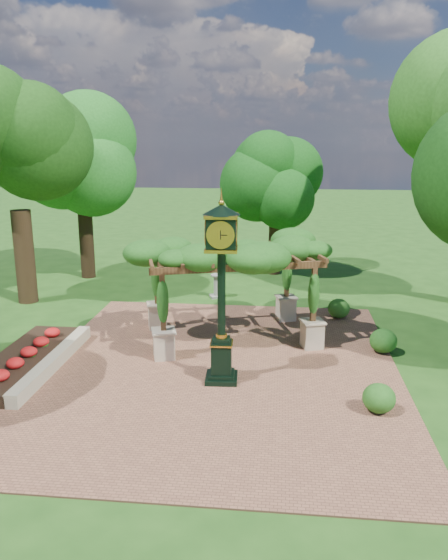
# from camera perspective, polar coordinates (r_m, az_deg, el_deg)

# --- Properties ---
(ground) EXTENTS (120.00, 120.00, 0.00)m
(ground) POSITION_cam_1_polar(r_m,az_deg,el_deg) (14.65, -1.07, -10.82)
(ground) COLOR #1E4714
(ground) RESTS_ON ground
(brick_plaza) EXTENTS (10.00, 12.00, 0.04)m
(brick_plaza) POSITION_cam_1_polar(r_m,az_deg,el_deg) (15.54, -0.60, -9.19)
(brick_plaza) COLOR brown
(brick_plaza) RESTS_ON ground
(border_wall) EXTENTS (0.35, 5.00, 0.40)m
(border_wall) POSITION_cam_1_polar(r_m,az_deg,el_deg) (16.19, -17.38, -8.20)
(border_wall) COLOR #C6B793
(border_wall) RESTS_ON ground
(flower_bed) EXTENTS (1.50, 5.00, 0.36)m
(flower_bed) POSITION_cam_1_polar(r_m,az_deg,el_deg) (16.57, -20.26, -7.99)
(flower_bed) COLOR red
(flower_bed) RESTS_ON ground
(pedestal_clock) EXTENTS (0.99, 0.99, 4.78)m
(pedestal_clock) POSITION_cam_1_polar(r_m,az_deg,el_deg) (13.83, -0.27, 0.25)
(pedestal_clock) COLOR black
(pedestal_clock) RESTS_ON brick_plaza
(pergola) EXTENTS (6.00, 4.67, 3.32)m
(pergola) POSITION_cam_1_polar(r_m,az_deg,el_deg) (17.09, 0.74, 2.53)
(pergola) COLOR #C4B091
(pergola) RESTS_ON brick_plaza
(sundial) EXTENTS (0.70, 0.70, 0.96)m
(sundial) POSITION_cam_1_polar(r_m,az_deg,el_deg) (22.24, -0.74, -0.77)
(sundial) COLOR gray
(sundial) RESTS_ON ground
(shrub_front) EXTENTS (0.95, 0.95, 0.69)m
(shrub_front) POSITION_cam_1_polar(r_m,az_deg,el_deg) (13.54, 15.89, -11.79)
(shrub_front) COLOR #215317
(shrub_front) RESTS_ON brick_plaza
(shrub_mid) EXTENTS (0.92, 0.92, 0.73)m
(shrub_mid) POSITION_cam_1_polar(r_m,az_deg,el_deg) (17.13, 16.31, -6.12)
(shrub_mid) COLOR #1E5217
(shrub_mid) RESTS_ON brick_plaza
(shrub_back) EXTENTS (0.90, 0.90, 0.70)m
(shrub_back) POSITION_cam_1_polar(r_m,az_deg,el_deg) (20.01, 11.90, -2.92)
(shrub_back) COLOR #2A601B
(shrub_back) RESTS_ON brick_plaza
(tree_west_near) EXTENTS (4.35, 4.35, 9.42)m
(tree_west_near) POSITION_cam_1_polar(r_m,az_deg,el_deg) (22.25, -21.16, 14.00)
(tree_west_near) COLOR #372516
(tree_west_near) RESTS_ON ground
(tree_west_far) EXTENTS (4.00, 4.00, 8.00)m
(tree_west_far) POSITION_cam_1_polar(r_m,az_deg,el_deg) (25.72, -14.69, 12.26)
(tree_west_far) COLOR black
(tree_west_far) RESTS_ON ground
(tree_north) EXTENTS (3.56, 3.56, 6.17)m
(tree_north) POSITION_cam_1_polar(r_m,az_deg,el_deg) (25.78, 5.46, 9.86)
(tree_north) COLOR #342315
(tree_north) RESTS_ON ground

